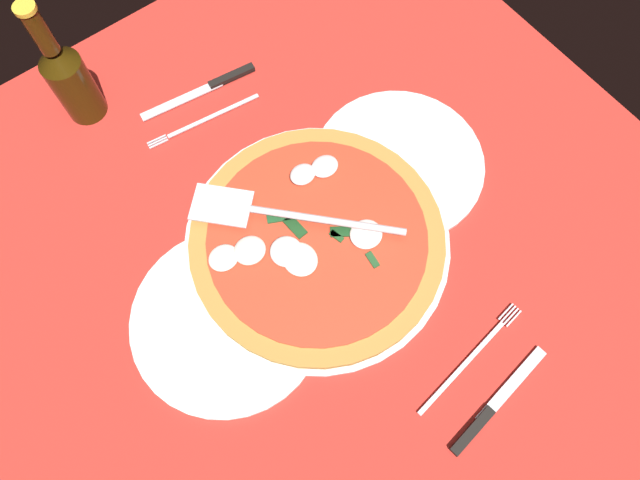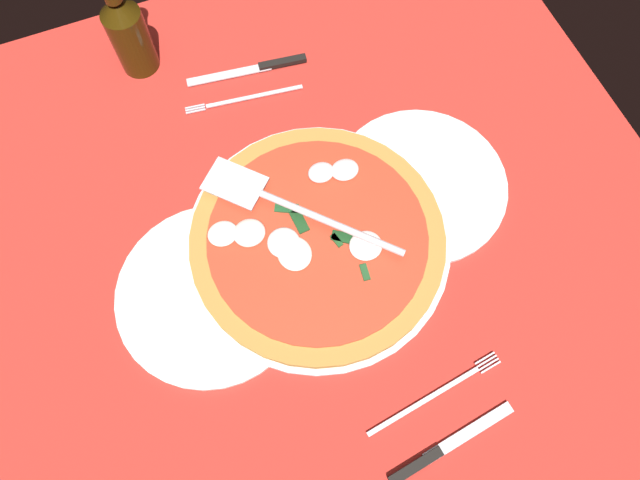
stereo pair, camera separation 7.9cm
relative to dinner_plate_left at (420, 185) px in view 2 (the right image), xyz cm
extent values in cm
cube|color=red|center=(17.01, 2.69, -1.00)|extent=(101.62, 101.62, 0.80)
cube|color=white|center=(-28.72, -12.55, -0.55)|extent=(10.16, 10.16, 0.10)
cube|color=white|center=(-28.72, 7.78, -0.55)|extent=(10.16, 10.16, 0.10)
cube|color=white|center=(-18.56, -22.71, -0.55)|extent=(10.16, 10.16, 0.10)
cube|color=white|center=(-18.56, -2.39, -0.55)|extent=(10.16, 10.16, 0.10)
cube|color=white|center=(-18.56, 17.94, -0.55)|extent=(10.16, 10.16, 0.10)
cube|color=white|center=(-8.40, -32.87, -0.55)|extent=(10.16, 10.16, 0.10)
cube|color=silver|center=(-8.40, -12.55, -0.55)|extent=(10.16, 10.16, 0.10)
cube|color=white|center=(-8.40, 7.78, -0.55)|extent=(10.16, 10.16, 0.10)
cube|color=white|center=(-8.40, 28.10, -0.55)|extent=(10.16, 10.16, 0.10)
cube|color=white|center=(1.76, -22.71, -0.55)|extent=(10.16, 10.16, 0.10)
cube|color=white|center=(1.76, -2.39, -0.55)|extent=(10.16, 10.16, 0.10)
cube|color=white|center=(1.76, 17.94, -0.55)|extent=(10.16, 10.16, 0.10)
cube|color=white|center=(1.76, 38.26, -0.55)|extent=(10.16, 10.16, 0.10)
cube|color=white|center=(11.93, -32.87, -0.55)|extent=(10.16, 10.16, 0.10)
cube|color=white|center=(11.93, -12.55, -0.55)|extent=(10.16, 10.16, 0.10)
cube|color=white|center=(11.93, 7.78, -0.55)|extent=(10.16, 10.16, 0.10)
cube|color=white|center=(11.93, 28.10, -0.55)|extent=(10.16, 10.16, 0.10)
cube|color=white|center=(22.09, -43.04, -0.55)|extent=(10.16, 10.16, 0.10)
cube|color=white|center=(22.09, -22.71, -0.55)|extent=(10.16, 10.16, 0.10)
cube|color=white|center=(22.09, -2.39, -0.55)|extent=(10.16, 10.16, 0.10)
cube|color=white|center=(22.09, 17.94, -0.55)|extent=(10.16, 10.16, 0.10)
cube|color=white|center=(32.25, -32.87, -0.55)|extent=(10.16, 10.16, 0.10)
cube|color=white|center=(32.25, -12.55, -0.55)|extent=(10.16, 10.16, 0.10)
cube|color=white|center=(32.25, 7.78, -0.55)|extent=(10.16, 10.16, 0.10)
cube|color=white|center=(32.25, 28.10, -0.55)|extent=(10.16, 10.16, 0.10)
cube|color=white|center=(42.41, -43.04, -0.55)|extent=(10.16, 10.16, 0.10)
cube|color=white|center=(42.41, -22.71, -0.55)|extent=(10.16, 10.16, 0.10)
cube|color=white|center=(42.41, -2.39, -0.55)|extent=(10.16, 10.16, 0.10)
cube|color=white|center=(42.41, 17.94, -0.55)|extent=(10.16, 10.16, 0.10)
cube|color=white|center=(52.58, -32.87, -0.55)|extent=(10.16, 10.16, 0.10)
cube|color=white|center=(52.58, -12.55, -0.55)|extent=(10.16, 10.16, 0.10)
cube|color=white|center=(52.58, 7.78, -0.55)|extent=(10.16, 10.16, 0.10)
cylinder|color=silver|center=(16.81, 3.09, -0.06)|extent=(36.56, 36.56, 0.89)
cylinder|color=white|center=(0.00, 0.00, 0.00)|extent=(24.86, 24.86, 1.00)
cylinder|color=silver|center=(32.88, 4.21, 0.00)|extent=(25.42, 25.42, 1.00)
cylinder|color=#B58037|center=(16.81, 3.09, 0.96)|extent=(34.92, 34.92, 1.16)
cylinder|color=red|center=(16.81, 3.09, 1.69)|extent=(30.08, 30.08, 0.30)
ellipsoid|color=white|center=(9.74, -5.10, 2.40)|extent=(4.00, 3.41, 1.12)
ellipsoid|color=white|center=(21.61, 2.02, 2.45)|extent=(4.38, 4.42, 1.21)
ellipsoid|color=white|center=(11.59, 6.46, 2.28)|extent=(4.48, 4.27, 0.88)
ellipsoid|color=white|center=(28.72, -2.32, 2.34)|extent=(4.11, 3.70, 0.99)
ellipsoid|color=white|center=(13.01, -5.90, 2.52)|extent=(3.74, 3.19, 1.35)
ellipsoid|color=#F1E2D0|center=(25.39, -1.04, 2.48)|extent=(4.39, 4.10, 1.27)
ellipsoid|color=white|center=(20.82, 4.00, 2.41)|extent=(4.54, 4.97, 1.13)
cube|color=#1D5329|center=(19.38, -2.83, 1.99)|extent=(3.54, 2.73, 0.30)
cube|color=#19421D|center=(18.47, -0.29, 1.99)|extent=(1.80, 3.60, 0.30)
cube|color=#214D24|center=(13.14, 9.76, 1.99)|extent=(1.22, 2.40, 0.30)
cube|color=#1F4C21|center=(14.85, 4.20, 1.99)|extent=(1.28, 2.16, 0.30)
cube|color=#16421C|center=(13.98, 4.04, 1.99)|extent=(3.19, 2.85, 0.30)
cube|color=silver|center=(24.83, -8.38, 3.34)|extent=(9.48, 9.58, 0.30)
cylinder|color=silver|center=(14.88, 2.19, 3.69)|extent=(15.16, 16.01, 1.00)
cube|color=white|center=(16.83, -25.59, -0.20)|extent=(18.52, 13.40, 0.60)
cube|color=silver|center=(17.17, -23.10, 0.23)|extent=(14.99, 2.64, 0.25)
cube|color=silver|center=(26.05, -24.77, 0.23)|extent=(3.00, 0.63, 0.25)
cube|color=silver|center=(26.11, -24.33, 0.23)|extent=(3.00, 0.63, 0.25)
cube|color=silver|center=(26.17, -23.89, 0.23)|extent=(3.00, 0.63, 0.25)
cube|color=black|center=(10.86, -27.30, 0.50)|extent=(7.66, 2.22, 0.80)
cube|color=silver|center=(19.30, -28.46, 0.23)|extent=(13.32, 3.19, 0.25)
cube|color=white|center=(12.42, 30.29, -0.20)|extent=(19.03, 14.92, 0.60)
cube|color=silver|center=(12.79, 27.43, 0.23)|extent=(16.23, 2.64, 0.25)
cube|color=silver|center=(3.14, 26.88, 0.23)|extent=(3.00, 0.60, 0.25)
cube|color=silver|center=(3.19, 26.44, 0.23)|extent=(3.00, 0.60, 0.25)
cube|color=silver|center=(3.25, 26.00, 0.23)|extent=(3.00, 0.60, 0.25)
cube|color=silver|center=(3.30, 25.57, 0.23)|extent=(3.00, 0.60, 0.25)
cube|color=black|center=(17.42, 33.83, 0.50)|extent=(7.30, 2.10, 0.80)
cube|color=silver|center=(9.38, 32.81, 0.23)|extent=(12.68, 2.98, 0.25)
cylinder|color=#322206|center=(31.43, -35.90, 5.01)|extent=(5.79, 5.79, 11.01)
cone|color=#322206|center=(31.43, -35.90, 11.83)|extent=(5.79, 5.79, 2.63)
camera|label=1|loc=(34.71, 26.56, 74.26)|focal=32.61mm
camera|label=2|loc=(27.89, 30.45, 74.26)|focal=32.61mm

